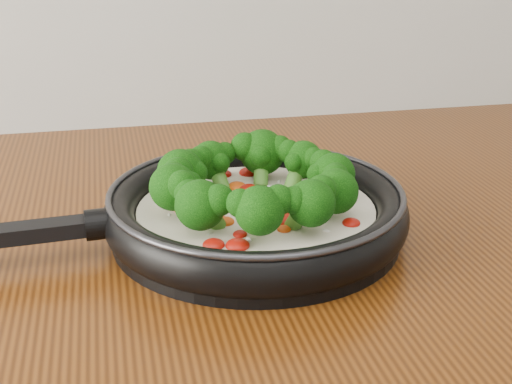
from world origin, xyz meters
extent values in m
cylinder|color=black|center=(-0.02, 1.05, 0.91)|extent=(0.32, 0.32, 0.01)
torus|color=black|center=(-0.02, 1.05, 0.93)|extent=(0.34, 0.34, 0.03)
torus|color=#2D2D33|center=(-0.02, 1.05, 0.95)|extent=(0.33, 0.33, 0.01)
cube|color=black|center=(-0.26, 1.03, 0.93)|extent=(0.19, 0.04, 0.02)
cylinder|color=black|center=(-0.18, 1.04, 0.93)|extent=(0.03, 0.03, 0.03)
cylinder|color=white|center=(-0.02, 1.05, 0.92)|extent=(0.27, 0.27, 0.02)
ellipsoid|color=#AC1108|center=(-0.01, 1.15, 0.93)|extent=(0.03, 0.03, 0.01)
ellipsoid|color=#AC1108|center=(-0.09, 1.10, 0.93)|extent=(0.03, 0.03, 0.01)
ellipsoid|color=#DB4A0E|center=(-0.07, 1.07, 0.93)|extent=(0.02, 0.02, 0.01)
ellipsoid|color=#AC1108|center=(-0.06, 1.02, 0.93)|extent=(0.02, 0.02, 0.01)
ellipsoid|color=#AC1108|center=(-0.05, 0.99, 0.93)|extent=(0.02, 0.02, 0.01)
ellipsoid|color=#DB4A0E|center=(-0.02, 1.02, 0.93)|extent=(0.02, 0.02, 0.01)
ellipsoid|color=#AC1108|center=(0.00, 1.03, 0.93)|extent=(0.02, 0.02, 0.01)
ellipsoid|color=#AC1108|center=(-0.02, 1.10, 0.93)|extent=(0.03, 0.03, 0.01)
ellipsoid|color=#DB4A0E|center=(-0.06, 1.02, 0.93)|extent=(0.02, 0.02, 0.01)
ellipsoid|color=#AC1108|center=(-0.02, 1.03, 0.93)|extent=(0.03, 0.03, 0.01)
ellipsoid|color=#AC1108|center=(0.00, 1.01, 0.93)|extent=(0.03, 0.03, 0.01)
ellipsoid|color=#DB4A0E|center=(-0.03, 1.11, 0.93)|extent=(0.03, 0.03, 0.01)
ellipsoid|color=#AC1108|center=(0.06, 0.99, 0.93)|extent=(0.02, 0.02, 0.01)
ellipsoid|color=#AC1108|center=(-0.04, 1.15, 0.93)|extent=(0.03, 0.03, 0.01)
ellipsoid|color=#DB4A0E|center=(-0.01, 0.99, 0.93)|extent=(0.02, 0.02, 0.01)
ellipsoid|color=#AC1108|center=(0.02, 1.05, 0.93)|extent=(0.03, 0.03, 0.01)
ellipsoid|color=#AC1108|center=(-0.04, 1.03, 0.93)|extent=(0.03, 0.03, 0.01)
ellipsoid|color=#DB4A0E|center=(-0.01, 1.03, 0.93)|extent=(0.03, 0.03, 0.01)
ellipsoid|color=#AC1108|center=(-0.06, 0.96, 0.93)|extent=(0.03, 0.03, 0.01)
ellipsoid|color=#AC1108|center=(-0.08, 0.97, 0.93)|extent=(0.03, 0.03, 0.01)
ellipsoid|color=#DB4A0E|center=(0.00, 1.15, 0.93)|extent=(0.03, 0.03, 0.01)
ellipsoid|color=#AC1108|center=(-0.10, 1.06, 0.93)|extent=(0.02, 0.02, 0.01)
ellipsoid|color=white|center=(-0.07, 0.97, 0.93)|extent=(0.01, 0.01, 0.00)
ellipsoid|color=white|center=(0.01, 1.06, 0.93)|extent=(0.01, 0.01, 0.00)
ellipsoid|color=white|center=(0.03, 0.98, 0.93)|extent=(0.01, 0.01, 0.00)
ellipsoid|color=white|center=(-0.06, 1.03, 0.93)|extent=(0.01, 0.01, 0.00)
ellipsoid|color=white|center=(-0.02, 1.09, 0.93)|extent=(0.01, 0.01, 0.00)
ellipsoid|color=white|center=(0.04, 1.04, 0.93)|extent=(0.01, 0.01, 0.00)
ellipsoid|color=white|center=(0.02, 1.12, 0.93)|extent=(0.01, 0.01, 0.00)
ellipsoid|color=white|center=(0.01, 1.04, 0.93)|extent=(0.01, 0.01, 0.00)
ellipsoid|color=white|center=(-0.08, 1.00, 0.93)|extent=(0.01, 0.01, 0.00)
ellipsoid|color=white|center=(-0.03, 1.06, 0.93)|extent=(0.01, 0.01, 0.00)
ellipsoid|color=white|center=(0.08, 1.06, 0.93)|extent=(0.01, 0.01, 0.00)
ellipsoid|color=white|center=(-0.05, 1.01, 0.93)|extent=(0.00, 0.01, 0.00)
ellipsoid|color=white|center=(-0.01, 1.07, 0.93)|extent=(0.01, 0.01, 0.00)
ellipsoid|color=white|center=(-0.03, 1.03, 0.93)|extent=(0.01, 0.01, 0.00)
ellipsoid|color=white|center=(-0.04, 0.97, 0.93)|extent=(0.01, 0.01, 0.00)
ellipsoid|color=white|center=(-0.11, 1.05, 0.93)|extent=(0.00, 0.01, 0.00)
ellipsoid|color=white|center=(-0.04, 1.13, 0.93)|extent=(0.00, 0.01, 0.00)
ellipsoid|color=white|center=(-0.02, 1.04, 0.93)|extent=(0.01, 0.01, 0.00)
ellipsoid|color=white|center=(0.05, 1.09, 0.93)|extent=(0.01, 0.01, 0.00)
ellipsoid|color=white|center=(-0.03, 1.03, 0.93)|extent=(0.01, 0.01, 0.00)
ellipsoid|color=white|center=(0.01, 1.10, 0.93)|extent=(0.01, 0.01, 0.00)
ellipsoid|color=white|center=(-0.09, 1.03, 0.93)|extent=(0.01, 0.01, 0.00)
ellipsoid|color=white|center=(-0.02, 1.06, 0.93)|extent=(0.01, 0.01, 0.00)
ellipsoid|color=white|center=(-0.10, 1.03, 0.93)|extent=(0.01, 0.01, 0.00)
ellipsoid|color=white|center=(-0.09, 1.14, 0.93)|extent=(0.00, 0.01, 0.00)
cylinder|color=#549230|center=(0.05, 1.05, 0.95)|extent=(0.03, 0.02, 0.03)
sphere|color=black|center=(0.06, 1.05, 0.96)|extent=(0.05, 0.05, 0.05)
sphere|color=black|center=(0.06, 1.07, 0.97)|extent=(0.03, 0.03, 0.03)
sphere|color=black|center=(0.06, 1.04, 0.97)|extent=(0.03, 0.03, 0.03)
sphere|color=black|center=(0.05, 1.05, 0.96)|extent=(0.02, 0.02, 0.02)
cylinder|color=#549230|center=(0.03, 1.09, 0.95)|extent=(0.03, 0.03, 0.03)
sphere|color=black|center=(0.04, 1.10, 0.96)|extent=(0.05, 0.05, 0.04)
sphere|color=black|center=(0.03, 1.11, 0.97)|extent=(0.03, 0.03, 0.03)
sphere|color=black|center=(0.05, 1.09, 0.97)|extent=(0.03, 0.03, 0.03)
sphere|color=black|center=(0.03, 1.09, 0.96)|extent=(0.02, 0.02, 0.02)
cylinder|color=#549230|center=(0.00, 1.12, 0.95)|extent=(0.03, 0.04, 0.04)
sphere|color=black|center=(0.00, 1.13, 0.96)|extent=(0.06, 0.06, 0.05)
sphere|color=black|center=(-0.02, 1.13, 0.97)|extent=(0.04, 0.04, 0.03)
sphere|color=black|center=(0.02, 1.12, 0.97)|extent=(0.03, 0.03, 0.03)
sphere|color=black|center=(0.00, 1.12, 0.97)|extent=(0.03, 0.03, 0.03)
cylinder|color=#549230|center=(-0.05, 1.11, 0.95)|extent=(0.03, 0.03, 0.03)
sphere|color=black|center=(-0.06, 1.13, 0.96)|extent=(0.05, 0.05, 0.04)
sphere|color=black|center=(-0.07, 1.11, 0.97)|extent=(0.03, 0.03, 0.03)
sphere|color=black|center=(-0.04, 1.13, 0.97)|extent=(0.03, 0.03, 0.03)
sphere|color=black|center=(-0.05, 1.11, 0.96)|extent=(0.02, 0.02, 0.02)
cylinder|color=#549230|center=(-0.08, 1.08, 0.95)|extent=(0.03, 0.03, 0.03)
sphere|color=black|center=(-0.09, 1.09, 0.96)|extent=(0.05, 0.05, 0.05)
sphere|color=black|center=(-0.10, 1.07, 0.97)|extent=(0.03, 0.03, 0.03)
sphere|color=black|center=(-0.08, 1.11, 0.97)|extent=(0.03, 0.03, 0.03)
sphere|color=black|center=(-0.08, 1.08, 0.96)|extent=(0.03, 0.03, 0.03)
cylinder|color=#549230|center=(-0.09, 1.04, 0.95)|extent=(0.03, 0.02, 0.04)
sphere|color=black|center=(-0.11, 1.04, 0.97)|extent=(0.05, 0.05, 0.05)
sphere|color=black|center=(-0.10, 1.03, 0.97)|extent=(0.03, 0.03, 0.03)
sphere|color=black|center=(-0.11, 1.06, 0.97)|extent=(0.03, 0.03, 0.03)
sphere|color=black|center=(-0.09, 1.04, 0.97)|extent=(0.03, 0.03, 0.02)
cylinder|color=#549230|center=(-0.07, 1.01, 0.95)|extent=(0.03, 0.03, 0.04)
sphere|color=black|center=(-0.09, 1.00, 0.96)|extent=(0.05, 0.05, 0.05)
sphere|color=black|center=(-0.07, 0.99, 0.97)|extent=(0.03, 0.03, 0.03)
sphere|color=black|center=(-0.10, 1.01, 0.97)|extent=(0.03, 0.03, 0.03)
sphere|color=black|center=(-0.07, 1.01, 0.97)|extent=(0.03, 0.03, 0.02)
cylinder|color=#549230|center=(-0.03, 0.98, 0.95)|extent=(0.02, 0.04, 0.04)
sphere|color=black|center=(-0.04, 0.96, 0.97)|extent=(0.05, 0.05, 0.05)
sphere|color=black|center=(-0.02, 0.97, 0.97)|extent=(0.03, 0.03, 0.03)
sphere|color=black|center=(-0.05, 0.97, 0.97)|extent=(0.03, 0.03, 0.03)
sphere|color=black|center=(-0.03, 0.98, 0.97)|extent=(0.02, 0.02, 0.02)
cylinder|color=#549230|center=(0.01, 0.99, 0.95)|extent=(0.03, 0.04, 0.04)
sphere|color=black|center=(0.01, 0.97, 0.97)|extent=(0.05, 0.05, 0.05)
sphere|color=black|center=(0.03, 0.98, 0.98)|extent=(0.03, 0.03, 0.03)
sphere|color=black|center=(0.00, 0.97, 0.97)|extent=(0.03, 0.03, 0.03)
sphere|color=black|center=(0.01, 0.99, 0.97)|extent=(0.02, 0.02, 0.02)
cylinder|color=#549230|center=(0.04, 1.01, 0.95)|extent=(0.04, 0.03, 0.04)
sphere|color=black|center=(0.05, 1.00, 0.96)|extent=(0.05, 0.05, 0.05)
sphere|color=black|center=(0.05, 1.02, 0.97)|extent=(0.03, 0.03, 0.03)
sphere|color=black|center=(0.04, 0.99, 0.97)|extent=(0.03, 0.03, 0.03)
sphere|color=black|center=(0.03, 1.01, 0.97)|extent=(0.02, 0.02, 0.02)
camera|label=1|loc=(-0.17, 0.39, 1.22)|focal=49.34mm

